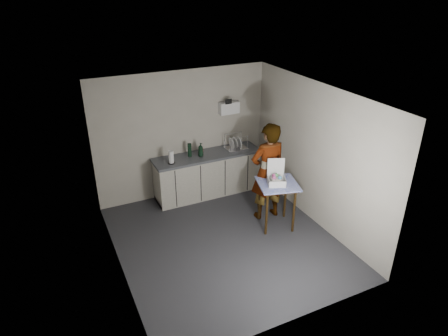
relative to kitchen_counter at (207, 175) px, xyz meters
name	(u,v)px	position (x,y,z in m)	size (l,w,h in m)	color
ground	(225,241)	(-0.40, -1.70, -0.43)	(4.00, 4.00, 0.00)	#2D2D32
wall_back	(183,135)	(-0.40, 0.29, 0.87)	(3.60, 0.02, 2.60)	#B0A99A
wall_right	(316,155)	(1.39, -1.70, 0.87)	(0.02, 4.00, 2.60)	#B0A99A
wall_left	(114,199)	(-2.19, -1.70, 0.87)	(0.02, 4.00, 2.60)	#B0A99A
ceiling	(226,96)	(-0.40, -1.70, 2.17)	(3.60, 4.00, 0.01)	white
kitchen_counter	(207,175)	(0.00, 0.00, 0.00)	(2.24, 0.62, 0.91)	black
wall_shelf	(229,108)	(0.60, 0.22, 1.32)	(0.42, 0.18, 0.37)	white
side_table	(277,189)	(0.66, -1.65, 0.34)	(0.84, 0.84, 0.88)	#34210B
standing_man	(268,172)	(0.66, -1.29, 0.52)	(0.69, 0.45, 1.89)	#B2A593
soap_bottle	(201,150)	(-0.15, -0.03, 0.62)	(0.11, 0.11, 0.28)	black
soda_can	(201,151)	(-0.11, 0.04, 0.55)	(0.07, 0.07, 0.14)	red
dark_bottle	(190,150)	(-0.35, 0.06, 0.62)	(0.08, 0.08, 0.27)	black
paper_towel	(171,157)	(-0.79, -0.10, 0.61)	(0.14, 0.14, 0.26)	black
dish_rack	(236,146)	(0.66, 0.01, 0.55)	(0.44, 0.33, 0.31)	white
bakery_box	(276,179)	(0.62, -1.65, 0.55)	(0.40, 0.41, 0.43)	white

